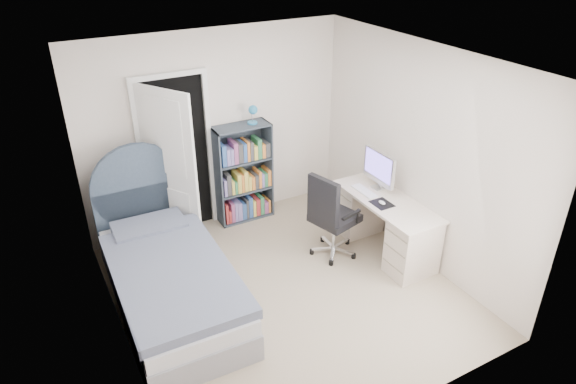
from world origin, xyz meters
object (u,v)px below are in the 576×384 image
floor_lamp (166,192)px  office_chair (330,213)px  nightstand (127,225)px  bookcase (243,177)px  desk (384,222)px  bed (168,276)px

floor_lamp → office_chair: size_ratio=1.45×
nightstand → bookcase: bearing=1.8°
desk → office_chair: size_ratio=1.34×
nightstand → bookcase: (1.56, 0.05, 0.25)m
bed → office_chair: bearing=-3.5°
bookcase → desk: (1.15, -1.52, -0.22)m
nightstand → desk: desk is taller
nightstand → office_chair: bearing=-31.5°
bed → desk: size_ratio=1.61×
bed → office_chair: (1.91, -0.12, 0.27)m
bed → bookcase: size_ratio=1.48×
nightstand → bookcase: size_ratio=0.35×
nightstand → floor_lamp: bearing=7.9°
bed → nightstand: (-0.15, 1.14, 0.04)m
bookcase → office_chair: bearing=-69.1°
nightstand → desk: 3.08m
bookcase → desk: bookcase is taller
bed → bookcase: bearing=40.2°
bed → desk: bed is taller
office_chair → floor_lamp: bearing=138.8°
nightstand → floor_lamp: 0.60m
bed → nightstand: bearing=97.3°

